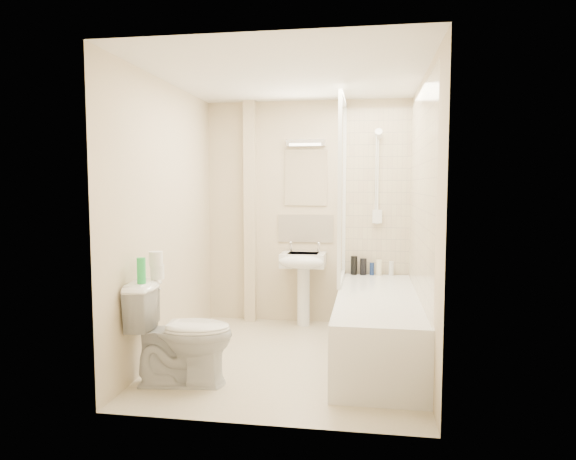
# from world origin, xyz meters

# --- Properties ---
(floor) EXTENTS (2.50, 2.50, 0.00)m
(floor) POSITION_xyz_m (0.00, 0.00, 0.00)
(floor) COLOR beige
(floor) RESTS_ON ground
(wall_back) EXTENTS (2.20, 0.02, 2.40)m
(wall_back) POSITION_xyz_m (0.00, 1.25, 1.20)
(wall_back) COLOR beige
(wall_back) RESTS_ON ground
(wall_left) EXTENTS (0.02, 2.50, 2.40)m
(wall_left) POSITION_xyz_m (-1.10, 0.00, 1.20)
(wall_left) COLOR beige
(wall_left) RESTS_ON ground
(wall_right) EXTENTS (0.02, 2.50, 2.40)m
(wall_right) POSITION_xyz_m (1.10, 0.00, 1.20)
(wall_right) COLOR beige
(wall_right) RESTS_ON ground
(ceiling) EXTENTS (2.20, 2.50, 0.02)m
(ceiling) POSITION_xyz_m (0.00, 0.00, 2.40)
(ceiling) COLOR white
(ceiling) RESTS_ON wall_back
(tile_back) EXTENTS (0.70, 0.01, 1.75)m
(tile_back) POSITION_xyz_m (0.75, 1.24, 1.42)
(tile_back) COLOR beige
(tile_back) RESTS_ON wall_back
(tile_right) EXTENTS (0.01, 2.10, 1.75)m
(tile_right) POSITION_xyz_m (1.09, 0.16, 1.42)
(tile_right) COLOR beige
(tile_right) RESTS_ON wall_right
(pipe_boxing) EXTENTS (0.12, 0.12, 2.40)m
(pipe_boxing) POSITION_xyz_m (-0.62, 1.19, 1.20)
(pipe_boxing) COLOR beige
(pipe_boxing) RESTS_ON ground
(splashback) EXTENTS (0.60, 0.02, 0.30)m
(splashback) POSITION_xyz_m (-0.02, 1.24, 1.03)
(splashback) COLOR beige
(splashback) RESTS_ON wall_back
(mirror) EXTENTS (0.46, 0.01, 0.60)m
(mirror) POSITION_xyz_m (-0.02, 1.24, 1.58)
(mirror) COLOR white
(mirror) RESTS_ON wall_back
(strip_light) EXTENTS (0.42, 0.07, 0.07)m
(strip_light) POSITION_xyz_m (-0.02, 1.22, 1.95)
(strip_light) COLOR silver
(strip_light) RESTS_ON wall_back
(bathtub) EXTENTS (0.70, 2.10, 0.55)m
(bathtub) POSITION_xyz_m (0.75, 0.16, 0.29)
(bathtub) COLOR white
(bathtub) RESTS_ON ground
(shower_screen) EXTENTS (0.04, 0.92, 1.80)m
(shower_screen) POSITION_xyz_m (0.40, 0.80, 1.45)
(shower_screen) COLOR white
(shower_screen) RESTS_ON bathtub
(shower_fixture) EXTENTS (0.10, 0.16, 0.99)m
(shower_fixture) POSITION_xyz_m (0.75, 1.19, 1.55)
(shower_fixture) COLOR white
(shower_fixture) RESTS_ON wall_back
(pedestal_sink) EXTENTS (0.46, 0.45, 0.90)m
(pedestal_sink) POSITION_xyz_m (-0.02, 1.01, 0.63)
(pedestal_sink) COLOR white
(pedestal_sink) RESTS_ON ground
(bottle_black_a) EXTENTS (0.07, 0.07, 0.20)m
(bottle_black_a) POSITION_xyz_m (0.51, 1.16, 0.65)
(bottle_black_a) COLOR black
(bottle_black_a) RESTS_ON bathtub
(bottle_white_a) EXTENTS (0.05, 0.05, 0.16)m
(bottle_white_a) POSITION_xyz_m (0.60, 1.16, 0.63)
(bottle_white_a) COLOR silver
(bottle_white_a) RESTS_ON bathtub
(bottle_black_b) EXTENTS (0.07, 0.07, 0.17)m
(bottle_black_b) POSITION_xyz_m (0.61, 1.16, 0.64)
(bottle_black_b) COLOR black
(bottle_black_b) RESTS_ON bathtub
(bottle_blue) EXTENTS (0.05, 0.05, 0.13)m
(bottle_blue) POSITION_xyz_m (0.70, 1.16, 0.62)
(bottle_blue) COLOR navy
(bottle_blue) RESTS_ON bathtub
(bottle_cream) EXTENTS (0.06, 0.06, 0.16)m
(bottle_cream) POSITION_xyz_m (0.78, 1.16, 0.63)
(bottle_cream) COLOR #F4EBBD
(bottle_cream) RESTS_ON bathtub
(bottle_white_b) EXTENTS (0.05, 0.05, 0.15)m
(bottle_white_b) POSITION_xyz_m (0.90, 1.16, 0.63)
(bottle_white_b) COLOR silver
(bottle_white_b) RESTS_ON bathtub
(toilet) EXTENTS (0.61, 0.86, 0.78)m
(toilet) POSITION_xyz_m (-0.72, -0.67, 0.39)
(toilet) COLOR white
(toilet) RESTS_ON ground
(toilet_roll_lower) EXTENTS (0.11, 0.11, 0.11)m
(toilet_roll_lower) POSITION_xyz_m (-0.95, -0.57, 0.83)
(toilet_roll_lower) COLOR white
(toilet_roll_lower) RESTS_ON toilet
(toilet_roll_upper) EXTENTS (0.10, 0.10, 0.11)m
(toilet_roll_upper) POSITION_xyz_m (-0.94, -0.61, 0.94)
(toilet_roll_upper) COLOR white
(toilet_roll_upper) RESTS_ON toilet_roll_lower
(green_bottle) EXTENTS (0.06, 0.06, 0.19)m
(green_bottle) POSITION_xyz_m (-0.99, -0.76, 0.87)
(green_bottle) COLOR green
(green_bottle) RESTS_ON toilet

